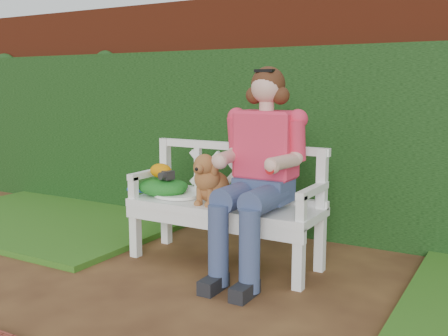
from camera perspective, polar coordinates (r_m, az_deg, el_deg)
The scene contains 11 objects.
ground at distance 3.50m, azimuth -1.67°, elevation -14.03°, with size 60.00×60.00×0.00m, color #3D2215.
brick_wall at distance 4.95m, azimuth 9.93°, elevation 5.77°, with size 10.00×0.30×2.20m, color maroon.
ivy_hedge at distance 4.76m, azimuth 8.94°, elevation 2.65°, with size 10.00×0.18×1.70m, color #27561F.
grass_left at distance 5.64m, azimuth -17.95°, elevation -5.21°, with size 2.60×2.00×0.05m, color #285F20.
garden_bench at distance 4.06m, azimuth 0.00°, elevation -7.12°, with size 1.58×0.60×0.48m, color white, non-canonical shape.
seated_woman at distance 3.78m, azimuth 4.23°, elevation -0.24°, with size 0.64×0.86×1.53m, color #F02B61, non-canonical shape.
dog at distance 3.96m, azimuth -1.41°, elevation -1.06°, with size 0.26×0.36×0.39m, color #975F2B, non-canonical shape.
tennis_racket at distance 4.23m, azimuth -5.65°, elevation -2.92°, with size 0.71×0.30×0.03m, color silver, non-canonical shape.
green_bag at distance 4.28m, azimuth -6.71°, elevation -2.05°, with size 0.42×0.33×0.14m, color #207227, non-canonical shape.
camera_item at distance 4.20m, azimuth -6.25°, elevation -0.75°, with size 0.11×0.08×0.07m, color #242424.
baseball_glove at distance 4.26m, azimuth -6.90°, elevation -0.30°, with size 0.19×0.14×0.12m, color orange.
Camera 1 is at (1.69, -2.74, 1.37)m, focal length 42.00 mm.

